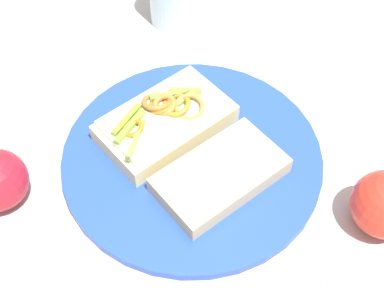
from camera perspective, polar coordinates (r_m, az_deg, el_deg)
The scene contains 4 objects.
ground_plane at distance 0.66m, azimuth 0.00°, elevation -1.72°, with size 2.00×2.00×0.00m, color #BAACA3.
plate at distance 0.66m, azimuth 0.00°, elevation -1.41°, with size 0.32×0.32×0.01m, color #2647B3.
sandwich at distance 0.67m, azimuth -2.82°, elevation 2.57°, with size 0.12×0.18×0.05m.
bread_slice_side at distance 0.62m, azimuth 2.99°, elevation -3.30°, with size 0.15×0.08×0.02m, color tan.
Camera 1 is at (0.34, -0.19, 0.53)m, focal length 50.66 mm.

